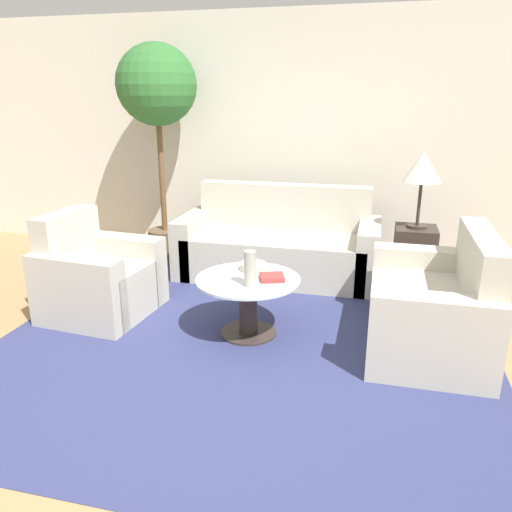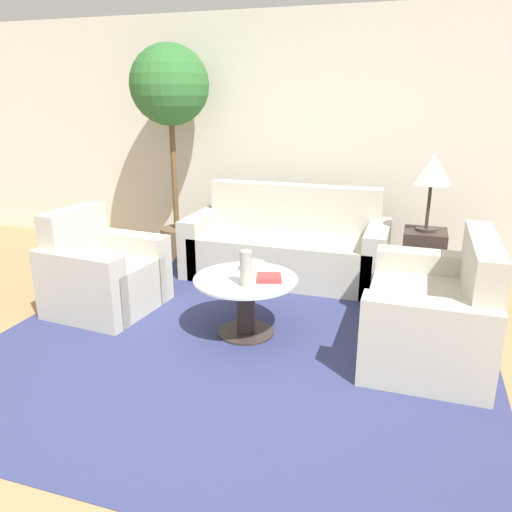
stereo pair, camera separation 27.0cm
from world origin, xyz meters
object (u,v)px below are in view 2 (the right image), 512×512
Objects in this scene: vase at (246,268)px; book_stack at (269,278)px; armchair at (101,276)px; table_lamp at (432,171)px; coffee_table at (246,298)px; sofa_main at (287,247)px; bowl at (252,266)px; potted_plant at (170,99)px; loveseat at (437,316)px.

book_stack is (0.13, 0.16, -0.11)m from vase.
vase reaches higher than book_stack.
armchair is 2.99m from table_lamp.
table_lamp is at bearing 50.14° from vase.
table_lamp is (2.60, 1.22, 0.84)m from armchair.
table_lamp is at bearing 46.03° from coffee_table.
bowl is (0.03, -1.21, 0.20)m from sofa_main.
armchair is at bearing 176.02° from coffee_table.
loveseat is at bearing -28.14° from potted_plant.
potted_plant is at bearing 171.42° from sofa_main.
sofa_main reaches higher than vase.
loveseat is 1.58× the size of coffee_table.
potted_plant is at bearing 173.82° from table_lamp.
armchair is 3.46× the size of vase.
potted_plant is 2.31m from bowl.
loveseat reaches higher than vase.
bowl is at bearing -80.87° from armchair.
book_stack is at bearing -87.88° from armchair.
armchair is at bearing 170.42° from vase.
book_stack is at bearing -45.57° from potted_plant.
table_lamp is at bearing 31.59° from book_stack.
vase is (0.05, -0.14, 0.29)m from coffee_table.
table_lamp is (-0.10, 1.18, 0.84)m from loveseat.
potted_plant reaches higher than bowl.
bowl is at bearing 92.52° from coffee_table.
sofa_main is 1.57m from vase.
armchair reaches higher than bowl.
bowl is (-0.06, 0.33, -0.10)m from vase.
table_lamp reaches higher than armchair.
armchair is 4.48× the size of bowl.
armchair is (-1.30, -1.30, -0.00)m from sofa_main.
sofa_main is 0.87× the size of potted_plant.
armchair is 1.31× the size of table_lamp.
loveseat reaches higher than coffee_table.
bowl is at bearing -88.58° from sofa_main.
sofa_main is at bearing 91.42° from bowl.
book_stack is (0.19, -0.17, -0.01)m from bowl.
vase is at bearing -50.67° from potted_plant.
potted_plant reaches higher than table_lamp.
bowl is (-1.37, 0.06, 0.20)m from loveseat.
table_lamp is (1.26, 1.31, 0.83)m from coffee_table.
vase is at bearing -147.45° from book_stack.
armchair is 4.15× the size of book_stack.
sofa_main is at bearing 93.36° from vase.
loveseat is at bearing 5.47° from coffee_table.
table_lamp reaches higher than loveseat.
coffee_table is at bearing 110.15° from vase.
coffee_table is at bearing -49.32° from potted_plant.
book_stack is at bearing -42.70° from bowl.
vase is 1.29× the size of bowl.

